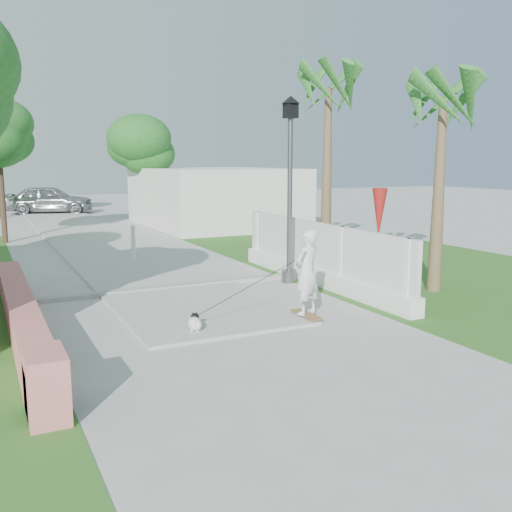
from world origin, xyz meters
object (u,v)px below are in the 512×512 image
street_lamp (290,183)px  bollard (133,242)px  parked_car (50,199)px  dog (195,323)px  patio_umbrella (379,214)px  skateboarder (278,280)px

street_lamp → bollard: (-2.70, 4.50, -1.84)m
bollard → parked_car: size_ratio=0.23×
dog → parked_car: parked_car is taller
bollard → street_lamp: bearing=-59.0°
patio_umbrella → dog: patio_umbrella is taller
bollard → parked_car: parked_car is taller
skateboarder → parked_car: bearing=-108.9°
bollard → patio_umbrella: bearing=-50.1°
skateboarder → patio_umbrella: bearing=-174.1°
skateboarder → parked_car: (-1.11, 24.90, 0.00)m
street_lamp → dog: size_ratio=9.29×
dog → parked_car: bearing=109.8°
street_lamp → parked_car: 22.20m
patio_umbrella → dog: bearing=-160.3°
bollard → parked_car: 17.44m
bollard → skateboarder: bearing=-84.0°
patio_umbrella → bollard: bearing=129.9°
bollard → skateboarder: size_ratio=0.43×
street_lamp → dog: street_lamp is taller
skateboarder → dog: 1.73m
skateboarder → dog: bearing=-22.3°
street_lamp → bollard: 5.56m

